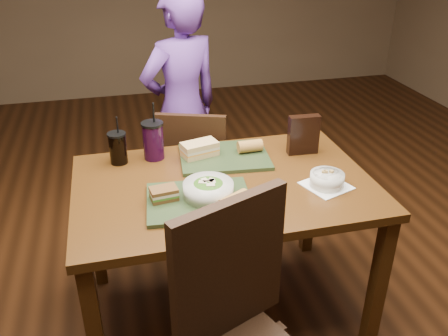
{
  "coord_description": "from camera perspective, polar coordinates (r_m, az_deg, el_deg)",
  "views": [
    {
      "loc": [
        -0.44,
        -1.76,
        1.78
      ],
      "look_at": [
        0.0,
        0.0,
        0.82
      ],
      "focal_mm": 38.0,
      "sensor_mm": 36.0,
      "label": 1
    }
  ],
  "objects": [
    {
      "name": "soup_bowl",
      "position": [
        2.08,
        12.28,
        -1.34
      ],
      "size": [
        0.23,
        0.23,
        0.07
      ],
      "color": "white",
      "rests_on": "dining_table"
    },
    {
      "name": "chair_far",
      "position": [
        2.73,
        -4.18,
        -0.49
      ],
      "size": [
        0.48,
        0.49,
        0.87
      ],
      "color": "black",
      "rests_on": "ground"
    },
    {
      "name": "sandwich_far",
      "position": [
        2.26,
        -2.95,
        2.32
      ],
      "size": [
        0.19,
        0.13,
        0.07
      ],
      "color": "tan",
      "rests_on": "tray_far"
    },
    {
      "name": "tray_far",
      "position": [
        2.28,
        0.04,
        1.36
      ],
      "size": [
        0.45,
        0.36,
        0.02
      ],
      "primitive_type": "cube",
      "rotation": [
        0.0,
        0.0,
        -0.1
      ],
      "color": "#27361C",
      "rests_on": "dining_table"
    },
    {
      "name": "dining_table",
      "position": [
        2.13,
        0.0,
        -3.83
      ],
      "size": [
        1.3,
        0.85,
        0.75
      ],
      "color": "#492A0E",
      "rests_on": "ground"
    },
    {
      "name": "baguette_far",
      "position": [
        2.3,
        3.13,
        2.64
      ],
      "size": [
        0.12,
        0.06,
        0.06
      ],
      "primitive_type": "cylinder",
      "rotation": [
        0.0,
        1.57,
        0.02
      ],
      "color": "#AD7533",
      "rests_on": "tray_far"
    },
    {
      "name": "cup_berry",
      "position": [
        2.27,
        -8.51,
        3.32
      ],
      "size": [
        0.1,
        0.1,
        0.28
      ],
      "color": "black",
      "rests_on": "dining_table"
    },
    {
      "name": "chip_bag",
      "position": [
        2.33,
        9.53,
        3.96
      ],
      "size": [
        0.15,
        0.05,
        0.2
      ],
      "primitive_type": "cube",
      "rotation": [
        0.0,
        0.0,
        -0.05
      ],
      "color": "black",
      "rests_on": "dining_table"
    },
    {
      "name": "cup_cola",
      "position": [
        2.27,
        -12.65,
        2.38
      ],
      "size": [
        0.09,
        0.09,
        0.23
      ],
      "color": "black",
      "rests_on": "dining_table"
    },
    {
      "name": "baguette_near",
      "position": [
        1.84,
        1.24,
        -4.08
      ],
      "size": [
        0.14,
        0.12,
        0.06
      ],
      "primitive_type": "cylinder",
      "rotation": [
        0.0,
        1.57,
        0.52
      ],
      "color": "#AD7533",
      "rests_on": "tray_near"
    },
    {
      "name": "salad_bowl",
      "position": [
        1.93,
        -1.9,
        -2.5
      ],
      "size": [
        0.21,
        0.21,
        0.07
      ],
      "color": "silver",
      "rests_on": "tray_near"
    },
    {
      "name": "tray_near",
      "position": [
        1.93,
        -3.02,
        -3.97
      ],
      "size": [
        0.45,
        0.36,
        0.02
      ],
      "primitive_type": "cube",
      "rotation": [
        0.0,
        0.0,
        -0.1
      ],
      "color": "#27361C",
      "rests_on": "dining_table"
    },
    {
      "name": "diner",
      "position": [
        2.96,
        -5.09,
        7.09
      ],
      "size": [
        0.63,
        0.52,
        1.46
      ],
      "primitive_type": "imported",
      "rotation": [
        0.0,
        0.0,
        3.52
      ],
      "color": "#5E328B",
      "rests_on": "ground"
    },
    {
      "name": "chair_near",
      "position": [
        1.65,
        1.59,
        -19.3
      ],
      "size": [
        0.57,
        0.59,
        1.01
      ],
      "color": "black",
      "rests_on": "ground"
    },
    {
      "name": "ground",
      "position": [
        2.53,
        0.0,
        -16.62
      ],
      "size": [
        6.0,
        6.0,
        0.0
      ],
      "primitive_type": "plane",
      "color": "#381C0B",
      "rests_on": "ground"
    },
    {
      "name": "sandwich_near",
      "position": [
        1.93,
        -7.24,
        -3.07
      ],
      "size": [
        0.12,
        0.09,
        0.05
      ],
      "color": "#593819",
      "rests_on": "tray_near"
    }
  ]
}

